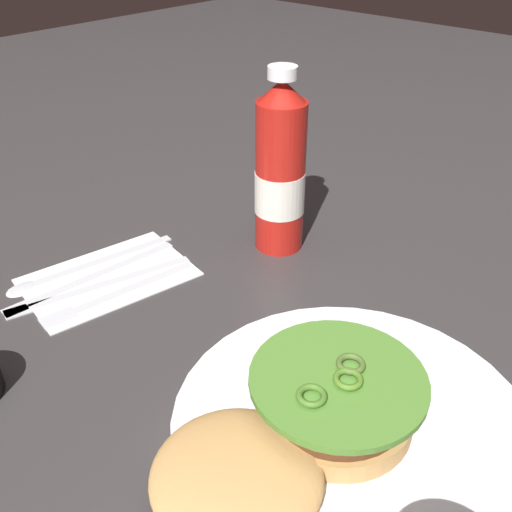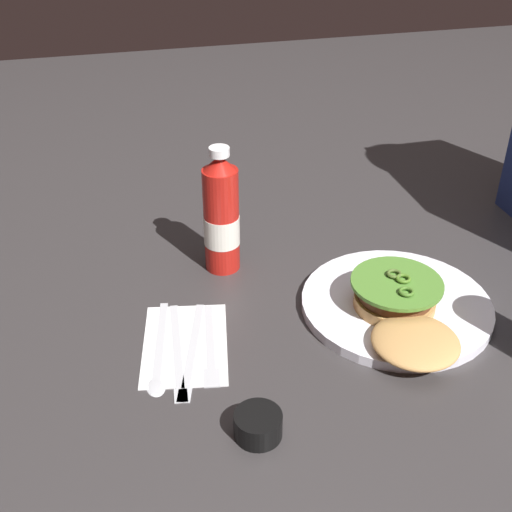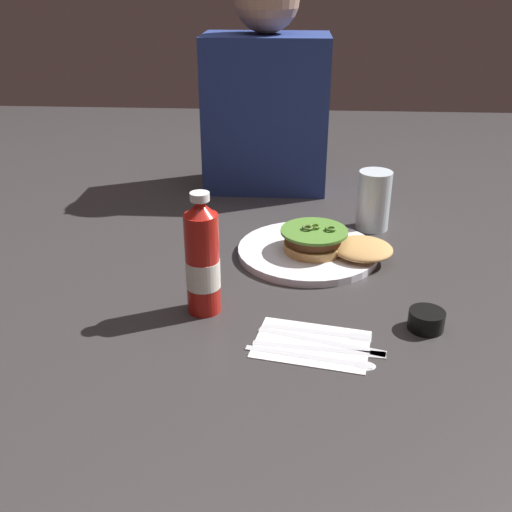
{
  "view_description": "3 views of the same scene",
  "coord_description": "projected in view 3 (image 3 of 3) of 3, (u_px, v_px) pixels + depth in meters",
  "views": [
    {
      "loc": [
        0.34,
        0.25,
        0.38
      ],
      "look_at": [
        -0.0,
        -0.07,
        0.08
      ],
      "focal_mm": 41.28,
      "sensor_mm": 36.0,
      "label": 1
    },
    {
      "loc": [
        0.79,
        -0.33,
        0.62
      ],
      "look_at": [
        -0.04,
        -0.11,
        0.08
      ],
      "focal_mm": 46.3,
      "sensor_mm": 36.0,
      "label": 2
    },
    {
      "loc": [
        0.01,
        -1.04,
        0.54
      ],
      "look_at": [
        -0.05,
        -0.1,
        0.09
      ],
      "focal_mm": 41.74,
      "sensor_mm": 36.0,
      "label": 3
    }
  ],
  "objects": [
    {
      "name": "condiment_cup",
      "position": [
        426.0,
        320.0,
        0.99
      ],
      "size": [
        0.06,
        0.06,
        0.03
      ],
      "primitive_type": "cylinder",
      "color": "black",
      "rests_on": "ground_plane"
    },
    {
      "name": "dinner_plate",
      "position": [
        308.0,
        251.0,
        1.24
      ],
      "size": [
        0.29,
        0.29,
        0.02
      ],
      "primitive_type": "cylinder",
      "color": "white",
      "rests_on": "ground_plane"
    },
    {
      "name": "fork_utensil",
      "position": [
        327.0,
        331.0,
        0.98
      ],
      "size": [
        0.18,
        0.05,
        0.0
      ],
      "color": "silver",
      "rests_on": "napkin"
    },
    {
      "name": "ground_plane",
      "position": [
        284.0,
        273.0,
        1.17
      ],
      "size": [
        3.0,
        3.0,
        0.0
      ],
      "primitive_type": "plane",
      "color": "#333030"
    },
    {
      "name": "steak_knife",
      "position": [
        329.0,
        341.0,
        0.95
      ],
      "size": [
        0.21,
        0.07,
        0.0
      ],
      "color": "silver",
      "rests_on": "napkin"
    },
    {
      "name": "water_glass",
      "position": [
        374.0,
        200.0,
        1.35
      ],
      "size": [
        0.07,
        0.07,
        0.14
      ],
      "primitive_type": "cylinder",
      "color": "silver",
      "rests_on": "ground_plane"
    },
    {
      "name": "diner_person",
      "position": [
        266.0,
        98.0,
        1.54
      ],
      "size": [
        0.32,
        0.2,
        0.56
      ],
      "color": "navy",
      "rests_on": "ground_plane"
    },
    {
      "name": "napkin",
      "position": [
        312.0,
        344.0,
        0.95
      ],
      "size": [
        0.2,
        0.15,
        0.0
      ],
      "primitive_type": "cube",
      "rotation": [
        0.0,
        0.0,
        -0.19
      ],
      "color": "white",
      "rests_on": "ground_plane"
    },
    {
      "name": "spoon_utensil",
      "position": [
        328.0,
        358.0,
        0.91
      ],
      "size": [
        0.2,
        0.05,
        0.0
      ],
      "color": "silver",
      "rests_on": "napkin"
    },
    {
      "name": "butter_knife",
      "position": [
        327.0,
        348.0,
        0.93
      ],
      "size": [
        0.21,
        0.04,
        0.0
      ],
      "color": "silver",
      "rests_on": "napkin"
    },
    {
      "name": "ketchup_bottle",
      "position": [
        203.0,
        261.0,
        1.01
      ],
      "size": [
        0.06,
        0.06,
        0.22
      ],
      "color": "#B61B13",
      "rests_on": "ground_plane"
    },
    {
      "name": "burger_sandwich",
      "position": [
        332.0,
        243.0,
        1.22
      ],
      "size": [
        0.23,
        0.14,
        0.05
      ],
      "color": "tan",
      "rests_on": "dinner_plate"
    }
  ]
}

